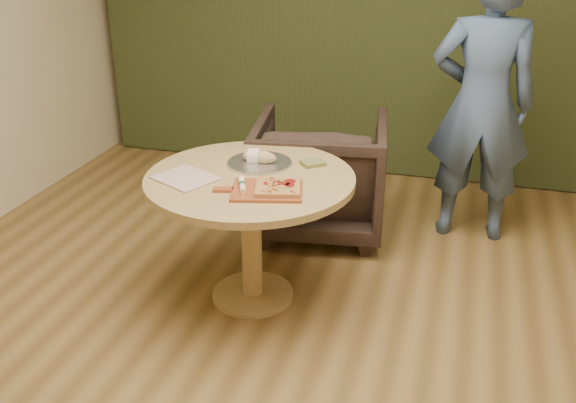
# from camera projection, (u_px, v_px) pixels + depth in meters

# --- Properties ---
(room_shell) EXTENTS (5.04, 6.04, 2.84)m
(room_shell) POSITION_uv_depth(u_px,v_px,m) (283.00, 97.00, 2.37)
(room_shell) COLOR olive
(room_shell) RESTS_ON ground
(curtain) EXTENTS (4.80, 0.14, 2.78)m
(curtain) POSITION_uv_depth(u_px,v_px,m) (390.00, 0.00, 4.90)
(curtain) COLOR #293317
(curtain) RESTS_ON ground
(pedestal_table) EXTENTS (1.12, 1.12, 0.75)m
(pedestal_table) POSITION_uv_depth(u_px,v_px,m) (251.00, 200.00, 3.44)
(pedestal_table) COLOR tan
(pedestal_table) RESTS_ON ground
(pizza_paddle) EXTENTS (0.47, 0.36, 0.01)m
(pizza_paddle) POSITION_uv_depth(u_px,v_px,m) (265.00, 190.00, 3.19)
(pizza_paddle) COLOR #984826
(pizza_paddle) RESTS_ON pedestal_table
(flatbread_pizza) EXTENTS (0.27, 0.27, 0.04)m
(flatbread_pizza) POSITION_uv_depth(u_px,v_px,m) (278.00, 187.00, 3.18)
(flatbread_pizza) COLOR #B98148
(flatbread_pizza) RESTS_ON pizza_paddle
(cutlery_roll) EXTENTS (0.10, 0.19, 0.03)m
(cutlery_roll) POSITION_uv_depth(u_px,v_px,m) (242.00, 185.00, 3.20)
(cutlery_roll) COLOR #F0E1CD
(cutlery_roll) RESTS_ON pizza_paddle
(newspaper) EXTENTS (0.38, 0.36, 0.01)m
(newspaper) POSITION_uv_depth(u_px,v_px,m) (186.00, 178.00, 3.34)
(newspaper) COLOR white
(newspaper) RESTS_ON pedestal_table
(serving_tray) EXTENTS (0.36, 0.36, 0.02)m
(serving_tray) POSITION_uv_depth(u_px,v_px,m) (260.00, 163.00, 3.54)
(serving_tray) COLOR silver
(serving_tray) RESTS_ON pedestal_table
(bread_roll) EXTENTS (0.19, 0.09, 0.09)m
(bread_roll) POSITION_uv_depth(u_px,v_px,m) (258.00, 157.00, 3.52)
(bread_roll) COLOR tan
(bread_roll) RESTS_ON serving_tray
(green_packet) EXTENTS (0.16, 0.15, 0.02)m
(green_packet) POSITION_uv_depth(u_px,v_px,m) (313.00, 163.00, 3.53)
(green_packet) COLOR #515A28
(green_packet) RESTS_ON pedestal_table
(armchair) EXTENTS (0.96, 0.92, 0.88)m
(armchair) POSITION_uv_depth(u_px,v_px,m) (320.00, 169.00, 4.31)
(armchair) COLOR black
(armchair) RESTS_ON ground
(person_standing) EXTENTS (0.70, 0.49, 1.82)m
(person_standing) POSITION_uv_depth(u_px,v_px,m) (482.00, 104.00, 4.06)
(person_standing) COLOR #40557B
(person_standing) RESTS_ON ground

